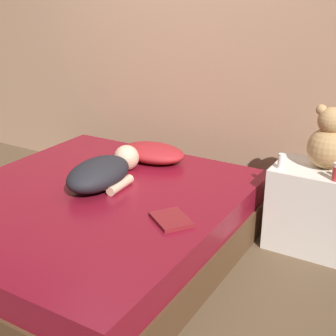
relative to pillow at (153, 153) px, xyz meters
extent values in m
plane|color=brown|center=(-0.02, -0.71, -0.46)|extent=(12.00, 12.00, 0.00)
cube|color=tan|center=(-0.02, 0.55, 0.84)|extent=(8.00, 0.06, 2.60)
cube|color=#4C331E|center=(-0.02, -0.71, -0.35)|extent=(1.76, 1.95, 0.22)
cube|color=maroon|center=(-0.02, -0.71, -0.15)|extent=(1.72, 1.92, 0.17)
cube|color=silver|center=(1.20, 0.06, -0.18)|extent=(0.56, 0.39, 0.55)
ellipsoid|color=maroon|center=(0.00, 0.00, 0.00)|extent=(0.50, 0.33, 0.13)
ellipsoid|color=black|center=(-0.04, -0.59, 0.03)|extent=(0.36, 0.55, 0.18)
sphere|color=#DBAD8E|center=(-0.06, -0.25, 0.03)|extent=(0.18, 0.18, 0.18)
cylinder|color=#DBAD8E|center=(0.10, -0.55, -0.03)|extent=(0.08, 0.24, 0.06)
sphere|color=tan|center=(1.22, 0.10, 0.22)|extent=(0.26, 0.26, 0.26)
sphere|color=tan|center=(1.22, 0.10, 0.39)|extent=(0.17, 0.17, 0.17)
sphere|color=tan|center=(1.16, 0.10, 0.45)|extent=(0.07, 0.07, 0.07)
cylinder|color=white|center=(0.98, -0.06, 0.13)|extent=(0.04, 0.04, 0.07)
cylinder|color=white|center=(0.98, -0.06, 0.18)|extent=(0.04, 0.04, 0.02)
cylinder|color=#B72D2D|center=(1.32, -0.09, 0.14)|extent=(0.05, 0.05, 0.09)
cube|color=maroon|center=(0.60, -0.76, -0.05)|extent=(0.29, 0.28, 0.02)
camera|label=1|loc=(1.76, -2.75, 1.16)|focal=50.00mm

